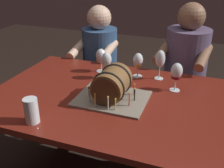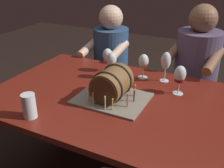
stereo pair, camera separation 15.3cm
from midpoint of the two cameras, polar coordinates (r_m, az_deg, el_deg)
name	(u,v)px [view 1 (the left image)]	position (r m, az deg, el deg)	size (l,w,h in m)	color
dining_table	(109,109)	(1.67, -3.39, -5.49)	(1.44, 1.00, 0.74)	maroon
barrel_cake	(112,86)	(1.54, -2.85, -0.51)	(0.41, 0.33, 0.20)	gray
wine_glass_amber	(138,61)	(1.83, 3.21, 4.85)	(0.07, 0.07, 0.17)	white
wine_glass_red	(177,72)	(1.65, 11.10, 2.39)	(0.07, 0.07, 0.18)	white
wine_glass_rose	(101,57)	(1.92, -4.67, 5.84)	(0.07, 0.07, 0.17)	white
wine_glass_white	(107,61)	(1.80, -3.60, 4.94)	(0.07, 0.07, 0.19)	white
wine_glass_empty	(160,59)	(1.80, 7.91, 5.17)	(0.07, 0.07, 0.21)	white
beer_pint	(32,112)	(1.42, -19.85, -5.66)	(0.07, 0.07, 0.13)	white
person_seated_left	(100,75)	(2.48, -4.32, 1.99)	(0.36, 0.46, 1.14)	#1B2D46
person_seated_right	(183,82)	(2.28, 13.14, 0.40)	(0.42, 0.50, 1.20)	#372D40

